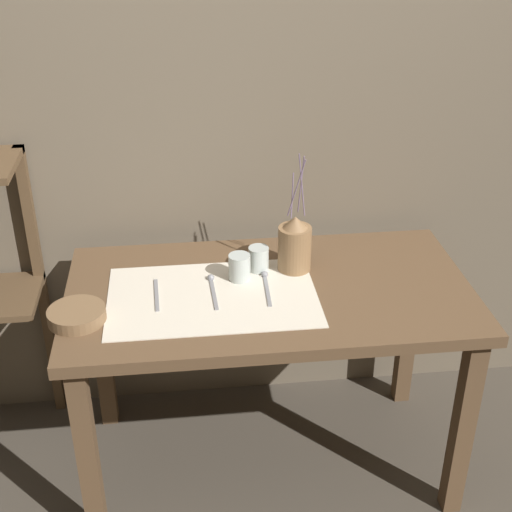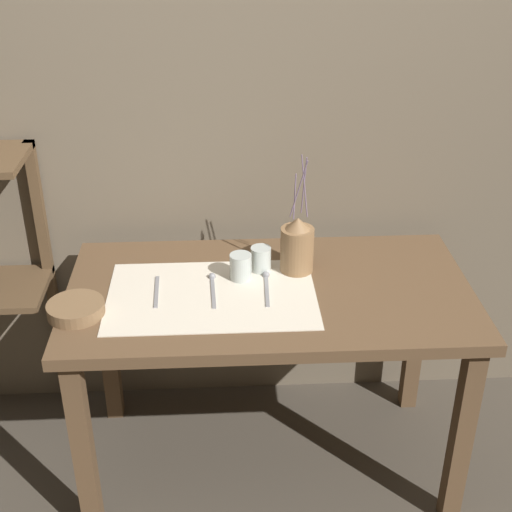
% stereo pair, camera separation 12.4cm
% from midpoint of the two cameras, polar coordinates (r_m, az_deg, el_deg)
% --- Properties ---
extents(ground_plane, '(12.00, 12.00, 0.00)m').
position_cam_midpoint_polar(ground_plane, '(2.76, 2.27, -15.97)').
color(ground_plane, '#473F35').
extents(stone_wall_back, '(7.00, 0.06, 2.40)m').
position_cam_midpoint_polar(stone_wall_back, '(2.53, 1.86, 11.72)').
color(stone_wall_back, '#6B5E4C').
rests_on(stone_wall_back, ground_plane).
extents(wooden_table, '(1.31, 0.70, 0.74)m').
position_cam_midpoint_polar(wooden_table, '(2.35, 2.57, -4.72)').
color(wooden_table, brown).
rests_on(wooden_table, ground_plane).
extents(linen_cloth, '(0.66, 0.43, 0.00)m').
position_cam_midpoint_polar(linen_cloth, '(2.26, -1.99, -3.17)').
color(linen_cloth, beige).
rests_on(linen_cloth, wooden_table).
extents(pitcher_with_flowers, '(0.11, 0.11, 0.41)m').
position_cam_midpoint_polar(pitcher_with_flowers, '(2.36, 4.81, 0.75)').
color(pitcher_with_flowers, olive).
rests_on(pitcher_with_flowers, wooden_table).
extents(wooden_bowl, '(0.17, 0.17, 0.04)m').
position_cam_midpoint_polar(wooden_bowl, '(2.21, -12.67, -4.18)').
color(wooden_bowl, brown).
rests_on(wooden_bowl, wooden_table).
extents(glass_tumbler_near, '(0.07, 0.07, 0.09)m').
position_cam_midpoint_polar(glass_tumbler_near, '(2.32, 0.29, -0.88)').
color(glass_tumbler_near, '#B7C1BC').
rests_on(glass_tumbler_near, wooden_table).
extents(glass_tumbler_far, '(0.07, 0.07, 0.08)m').
position_cam_midpoint_polar(glass_tumbler_far, '(2.37, 1.88, -0.25)').
color(glass_tumbler_far, '#B7C1BC').
rests_on(glass_tumbler_far, wooden_table).
extents(fork_inner, '(0.02, 0.19, 0.00)m').
position_cam_midpoint_polar(fork_inner, '(2.28, -6.42, -2.87)').
color(fork_inner, gray).
rests_on(fork_inner, wooden_table).
extents(spoon_inner, '(0.03, 0.20, 0.02)m').
position_cam_midpoint_polar(spoon_inner, '(2.31, -1.97, -2.16)').
color(spoon_inner, gray).
rests_on(spoon_inner, wooden_table).
extents(spoon_outer, '(0.02, 0.20, 0.02)m').
position_cam_midpoint_polar(spoon_outer, '(2.32, 2.37, -2.03)').
color(spoon_outer, gray).
rests_on(spoon_outer, wooden_table).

